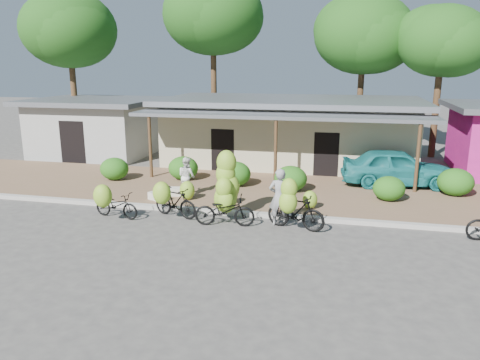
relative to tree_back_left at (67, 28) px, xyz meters
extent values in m
plane|color=#44423F|center=(13.69, -13.11, -7.11)|extent=(100.00, 100.00, 0.00)
cube|color=brown|center=(13.69, -8.11, -7.05)|extent=(60.00, 6.00, 0.12)
cube|color=#A8A399|center=(13.69, -11.11, -7.03)|extent=(60.00, 0.25, 0.15)
cube|color=#B9AC8C|center=(13.69, -2.11, -5.56)|extent=(12.00, 6.00, 3.10)
cube|color=slate|center=(13.69, -2.11, -3.88)|extent=(13.00, 7.00, 0.25)
cube|color=black|center=(13.69, -5.06, -6.01)|extent=(1.40, 0.12, 2.20)
cube|color=slate|center=(13.69, -6.11, -4.21)|extent=(13.00, 2.00, 0.15)
cylinder|color=#4D381F|center=(8.09, -7.01, -5.68)|extent=(0.14, 0.14, 2.85)
cylinder|color=#4D381F|center=(13.69, -7.01, -5.68)|extent=(0.14, 0.14, 2.85)
cylinder|color=#4D381F|center=(19.29, -7.01, -5.68)|extent=(0.14, 0.14, 2.85)
cube|color=#9B9C97|center=(2.69, -2.11, -5.66)|extent=(6.00, 5.00, 2.90)
cube|color=slate|center=(2.69, -2.11, -4.08)|extent=(7.00, 6.00, 0.25)
cube|color=black|center=(2.69, -4.56, -6.01)|extent=(1.40, 0.12, 2.20)
cylinder|color=#4D381F|center=(0.19, -0.11, -3.40)|extent=(0.36, 0.36, 7.42)
ellipsoid|color=#1C4E13|center=(0.19, -0.11, -0.10)|extent=(5.61, 5.61, 4.48)
ellipsoid|color=#1C4E13|center=(-0.31, 0.19, 0.20)|extent=(4.77, 4.77, 3.81)
cylinder|color=#4D381F|center=(8.19, 2.89, -2.89)|extent=(0.36, 0.36, 8.44)
ellipsoid|color=#1C4E13|center=(8.19, 2.89, 0.86)|extent=(6.14, 6.14, 4.91)
ellipsoid|color=#1C4E13|center=(7.69, 3.19, 1.16)|extent=(5.22, 5.22, 4.17)
cylinder|color=#4D381F|center=(17.19, 3.39, -3.55)|extent=(0.36, 0.36, 7.12)
ellipsoid|color=#1C4E13|center=(17.19, 3.39, -0.38)|extent=(5.79, 5.79, 4.63)
ellipsoid|color=#1C4E13|center=(16.69, 3.69, -0.08)|extent=(4.92, 4.92, 3.94)
cylinder|color=#4D381F|center=(21.19, 1.39, -3.82)|extent=(0.36, 0.36, 6.58)
ellipsoid|color=#1C4E13|center=(21.19, 1.39, -0.89)|extent=(4.67, 4.67, 3.74)
ellipsoid|color=#1C4E13|center=(20.69, 1.69, -0.59)|extent=(3.97, 3.97, 3.18)
ellipsoid|color=#245313|center=(6.74, -7.87, -6.50)|extent=(1.25, 1.13, 0.98)
ellipsoid|color=#245313|center=(9.66, -7.16, -6.48)|extent=(1.31, 1.18, 1.02)
ellipsoid|color=#245313|center=(12.11, -7.70, -6.48)|extent=(1.32, 1.19, 1.03)
ellipsoid|color=#245313|center=(14.46, -8.02, -6.48)|extent=(1.31, 1.18, 1.02)
ellipsoid|color=#245313|center=(18.17, -8.50, -6.53)|extent=(1.17, 1.05, 0.91)
ellipsoid|color=#245313|center=(20.72, -7.20, -6.46)|extent=(1.35, 1.22, 1.05)
imported|color=black|center=(9.11, -12.27, -6.67)|extent=(1.76, 0.88, 0.88)
ellipsoid|color=#76B32C|center=(8.99, -12.91, -6.18)|extent=(0.62, 0.52, 0.77)
imported|color=black|center=(11.02, -11.75, -6.58)|extent=(1.81, 1.05, 1.05)
ellipsoid|color=#76B32C|center=(10.80, -12.37, -6.11)|extent=(0.60, 0.51, 0.75)
imported|color=black|center=(12.87, -12.23, -6.60)|extent=(1.99, 0.91, 1.01)
ellipsoid|color=#76B32C|center=(12.75, -11.69, -6.38)|extent=(0.76, 0.64, 0.95)
ellipsoid|color=#76B32C|center=(12.85, -11.68, -5.96)|extent=(0.76, 0.65, 0.95)
ellipsoid|color=#76B32C|center=(12.77, -11.69, -5.54)|extent=(0.65, 0.55, 0.81)
ellipsoid|color=#76B32C|center=(12.80, -11.69, -5.15)|extent=(0.65, 0.55, 0.81)
ellipsoid|color=#76B32C|center=(12.84, -12.04, -6.32)|extent=(0.57, 0.48, 0.71)
ellipsoid|color=#76B32C|center=(12.80, -12.04, -5.90)|extent=(0.55, 0.47, 0.69)
imported|color=black|center=(15.12, -12.04, -6.54)|extent=(1.98, 1.03, 1.15)
ellipsoid|color=#76B32C|center=(14.95, -12.66, -6.05)|extent=(0.56, 0.47, 0.69)
ellipsoid|color=#76B32C|center=(14.96, -12.62, -5.64)|extent=(0.51, 0.43, 0.63)
ellipsoid|color=#76B32C|center=(10.85, -10.08, -6.63)|extent=(0.57, 0.48, 0.71)
ellipsoid|color=#76B32C|center=(12.57, -10.13, -6.70)|extent=(0.46, 0.39, 0.57)
ellipsoid|color=#76B32C|center=(15.41, -10.17, -6.67)|extent=(0.52, 0.44, 0.65)
cube|color=silver|center=(10.11, -9.65, -6.84)|extent=(0.91, 0.55, 0.30)
cube|color=silver|center=(9.81, -10.38, -6.85)|extent=(0.84, 0.68, 0.28)
imported|color=gray|center=(14.56, -11.79, -6.17)|extent=(0.75, 0.55, 1.87)
imported|color=white|center=(10.64, -9.49, -6.24)|extent=(0.91, 0.85, 1.49)
imported|color=#1A7779|center=(18.64, -6.11, -6.22)|extent=(4.65, 2.25, 1.53)
camera|label=1|loc=(16.55, -26.01, -2.02)|focal=35.00mm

